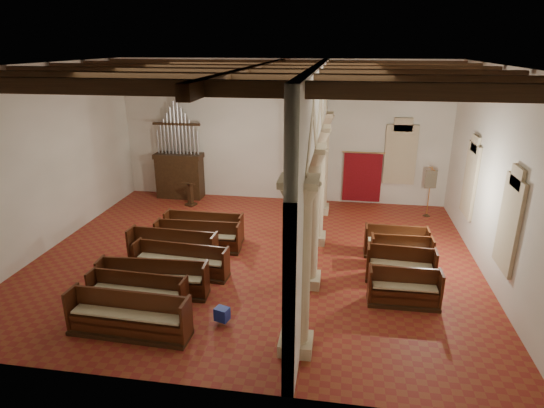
{
  "coord_description": "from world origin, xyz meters",
  "views": [
    {
      "loc": [
        2.62,
        -13.11,
        6.6
      ],
      "look_at": [
        0.46,
        0.5,
        1.69
      ],
      "focal_mm": 30.0,
      "sensor_mm": 36.0,
      "label": 1
    }
  ],
  "objects_px": {
    "lectern": "(190,195)",
    "aisle_pew_0": "(404,293)",
    "nave_pew_0": "(129,321)",
    "processional_banner": "(428,198)",
    "pipe_organ": "(179,168)"
  },
  "relations": [
    {
      "from": "nave_pew_0",
      "to": "lectern",
      "type": "bearing_deg",
      "value": 101.59
    },
    {
      "from": "processional_banner",
      "to": "aisle_pew_0",
      "type": "xyz_separation_m",
      "value": [
        -1.68,
        -6.89,
        -0.41
      ]
    },
    {
      "from": "lectern",
      "to": "nave_pew_0",
      "type": "height_order",
      "value": "lectern"
    },
    {
      "from": "processional_banner",
      "to": "nave_pew_0",
      "type": "xyz_separation_m",
      "value": [
        -8.27,
        -9.29,
        -0.4
      ]
    },
    {
      "from": "lectern",
      "to": "pipe_organ",
      "type": "bearing_deg",
      "value": 149.72
    },
    {
      "from": "aisle_pew_0",
      "to": "processional_banner",
      "type": "bearing_deg",
      "value": 75.62
    },
    {
      "from": "lectern",
      "to": "aisle_pew_0",
      "type": "relative_size",
      "value": 0.57
    },
    {
      "from": "pipe_organ",
      "to": "aisle_pew_0",
      "type": "xyz_separation_m",
      "value": [
        8.92,
        -7.65,
        -1.03
      ]
    },
    {
      "from": "pipe_organ",
      "to": "lectern",
      "type": "relative_size",
      "value": 4.07
    },
    {
      "from": "lectern",
      "to": "nave_pew_0",
      "type": "distance_m",
      "value": 9.14
    },
    {
      "from": "lectern",
      "to": "processional_banner",
      "type": "relative_size",
      "value": 0.53
    },
    {
      "from": "processional_banner",
      "to": "aisle_pew_0",
      "type": "distance_m",
      "value": 7.1
    },
    {
      "from": "lectern",
      "to": "aisle_pew_0",
      "type": "bearing_deg",
      "value": -17.09
    },
    {
      "from": "pipe_organ",
      "to": "aisle_pew_0",
      "type": "height_order",
      "value": "pipe_organ"
    },
    {
      "from": "nave_pew_0",
      "to": "aisle_pew_0",
      "type": "relative_size",
      "value": 1.58
    }
  ]
}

